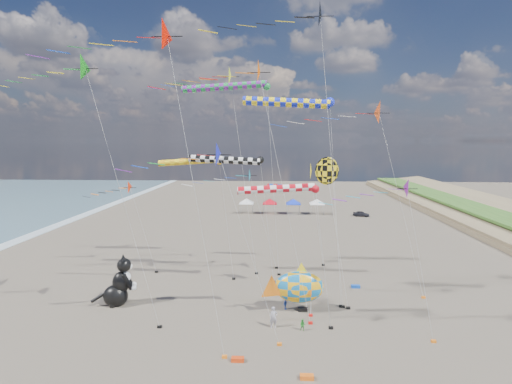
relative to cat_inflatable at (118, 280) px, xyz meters
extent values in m
plane|color=brown|center=(14.59, -11.37, -2.40)|extent=(260.00, 260.00, 0.00)
cone|color=#FF5D02|center=(14.16, -3.10, 18.77)|extent=(1.98, 2.12, 2.19)
cylinder|color=#B2B2B2|center=(16.05, -3.10, 8.18)|extent=(3.82, 0.02, 21.18)
cube|color=black|center=(17.95, -3.10, -2.30)|extent=(0.36, 0.24, 0.20)
cone|color=#158C18|center=(1.48, -4.47, 18.59)|extent=(2.08, 2.23, 2.30)
cylinder|color=#B2B2B2|center=(3.38, -4.47, 8.09)|extent=(3.82, 0.02, 21.00)
cube|color=black|center=(5.28, -4.47, -2.30)|extent=(0.36, 0.24, 0.20)
cone|color=black|center=(19.38, 0.45, 23.51)|extent=(2.33, 2.49, 2.57)
cylinder|color=#B2B2B2|center=(20.32, 0.45, 10.55)|extent=(1.91, 0.02, 25.92)
cube|color=black|center=(21.26, 0.45, -2.30)|extent=(0.36, 0.24, 0.20)
cone|color=red|center=(-2.15, 9.42, 7.68)|extent=(1.60, 1.71, 1.77)
cylinder|color=#B2B2B2|center=(-0.67, 9.42, 2.64)|extent=(2.97, 0.02, 10.09)
cube|color=black|center=(0.80, 9.42, -2.30)|extent=(0.36, 0.24, 0.20)
cone|color=#1A22BE|center=(12.55, -6.84, 12.17)|extent=(1.83, 1.96, 2.02)
cylinder|color=#B2B2B2|center=(13.91, -6.84, 4.88)|extent=(2.76, 0.02, 14.58)
cube|color=black|center=(15.28, -6.84, -2.30)|extent=(0.36, 0.24, 0.20)
cone|color=#EAFF24|center=(11.00, 9.51, 20.23)|extent=(2.10, 2.25, 2.32)
cylinder|color=#B2B2B2|center=(11.85, 9.51, 8.91)|extent=(1.72, 0.02, 22.63)
cube|color=black|center=(12.70, 9.51, -2.30)|extent=(0.36, 0.24, 0.20)
cone|color=#F01300|center=(8.91, -8.84, 20.07)|extent=(2.18, 2.34, 2.41)
cylinder|color=#B2B2B2|center=(10.11, -8.84, 8.83)|extent=(2.42, 0.02, 22.47)
cube|color=black|center=(11.31, -8.84, -2.30)|extent=(0.36, 0.24, 0.20)
cone|color=#811792|center=(25.41, -5.78, 9.57)|extent=(1.58, 1.69, 1.74)
cylinder|color=#B2B2B2|center=(26.32, -5.78, 3.58)|extent=(1.85, 0.02, 11.98)
cube|color=black|center=(27.23, -5.78, -2.30)|extent=(0.36, 0.24, 0.20)
cone|color=#1298C0|center=(12.71, 11.71, 9.13)|extent=(1.71, 1.83, 1.89)
cylinder|color=#B2B2B2|center=(13.88, 11.71, 3.36)|extent=(2.36, 0.02, 11.54)
cube|color=black|center=(15.05, 11.71, -2.30)|extent=(0.36, 0.24, 0.20)
cone|color=#ED4F15|center=(26.50, 3.13, 15.82)|extent=(2.36, 2.53, 2.61)
cylinder|color=#B2B2B2|center=(28.08, 3.13, 6.71)|extent=(3.18, 0.02, 18.22)
cube|color=black|center=(29.65, 3.13, -2.30)|extent=(0.36, 0.24, 0.20)
cylinder|color=red|center=(14.96, -3.92, 9.32)|extent=(6.23, 0.62, 0.62)
sphere|color=red|center=(18.07, -3.92, 9.32)|extent=(0.65, 0.65, 0.65)
cylinder|color=#B2B2B2|center=(18.82, -3.92, 3.46)|extent=(1.52, 0.02, 11.72)
cube|color=black|center=(19.57, -3.92, -2.30)|extent=(0.36, 0.24, 0.20)
cylinder|color=black|center=(9.39, 6.75, 11.11)|extent=(7.70, 0.76, 0.76)
sphere|color=black|center=(13.24, 6.75, 11.11)|extent=(0.79, 0.79, 0.79)
cylinder|color=#B2B2B2|center=(13.99, 6.75, 4.35)|extent=(1.52, 0.02, 13.52)
cube|color=black|center=(14.74, 6.75, -2.30)|extent=(0.36, 0.24, 0.20)
cylinder|color=green|center=(9.11, 9.26, 19.07)|extent=(9.45, 0.80, 0.80)
sphere|color=green|center=(13.84, 9.26, 19.07)|extent=(0.84, 0.84, 0.84)
cylinder|color=#B2B2B2|center=(14.59, 9.26, 8.33)|extent=(1.52, 0.02, 21.47)
cube|color=black|center=(15.34, 9.26, -2.30)|extent=(0.36, 0.24, 0.20)
cylinder|color=#1527D7|center=(15.78, 0.55, 16.51)|extent=(7.71, 0.81, 0.81)
sphere|color=#1527D7|center=(19.63, 0.55, 16.51)|extent=(0.85, 0.85, 0.85)
cylinder|color=#B2B2B2|center=(20.38, 0.55, 7.05)|extent=(1.52, 0.02, 18.92)
cube|color=black|center=(21.13, 0.55, -2.30)|extent=(0.36, 0.24, 0.20)
cylinder|color=red|center=(16.62, 13.13, 7.45)|extent=(5.54, 0.67, 0.67)
sphere|color=red|center=(19.39, 13.13, 7.45)|extent=(0.70, 0.70, 0.70)
cylinder|color=#B2B2B2|center=(20.14, 13.13, 2.52)|extent=(1.52, 0.02, 9.86)
cube|color=black|center=(20.89, 13.13, -2.30)|extent=(0.36, 0.24, 0.20)
cylinder|color=#EAA813|center=(5.40, 7.49, 10.90)|extent=(6.65, 0.69, 0.69)
sphere|color=#EAA813|center=(8.73, 7.49, 10.90)|extent=(0.72, 0.72, 0.72)
cylinder|color=#B2B2B2|center=(9.48, 7.49, 4.25)|extent=(1.52, 0.02, 13.31)
cube|color=black|center=(10.23, 7.49, -2.30)|extent=(0.36, 0.24, 0.20)
ellipsoid|color=yellow|center=(19.71, 2.16, 10.31)|extent=(2.20, 0.40, 2.64)
cone|color=yellow|center=(18.21, 2.16, 10.31)|extent=(0.12, 1.80, 1.80)
cylinder|color=#B2B2B2|center=(20.71, 1.16, 3.95)|extent=(2.03, 2.03, 12.72)
cube|color=black|center=(21.71, 0.16, -2.30)|extent=(0.36, 0.24, 0.20)
ellipsoid|color=#1374BA|center=(17.08, -0.60, -0.08)|extent=(4.79, 2.94, 2.98)
cone|color=orange|center=(14.50, -0.60, -0.08)|extent=(2.14, 0.71, 2.19)
cone|color=yellow|center=(17.28, -0.60, 1.41)|extent=(1.56, 0.53, 1.59)
cylinder|color=#B2B2B2|center=(18.18, -1.10, -1.49)|extent=(0.24, 1.04, 1.85)
cube|color=red|center=(18.08, -1.60, -2.30)|extent=(0.36, 0.24, 0.20)
imported|color=#93909C|center=(14.80, -3.96, -1.50)|extent=(0.73, 0.55, 1.81)
imported|color=#248A29|center=(17.20, -4.39, -1.91)|extent=(0.56, 0.48, 0.99)
imported|color=#2647A7|center=(15.87, -0.19, -1.91)|extent=(0.52, 0.61, 0.99)
cube|color=red|center=(12.30, -9.24, -2.25)|extent=(0.90, 0.44, 0.30)
cube|color=blue|center=(23.46, 5.64, -2.25)|extent=(0.90, 0.44, 0.30)
cube|color=black|center=(17.47, -0.55, -2.25)|extent=(0.90, 0.44, 0.30)
cube|color=orange|center=(17.04, -11.12, -2.25)|extent=(0.90, 0.44, 0.30)
cube|color=white|center=(8.59, 48.63, -0.15)|extent=(3.00, 3.00, 0.15)
pyramid|color=white|center=(8.59, 48.63, 0.90)|extent=(4.20, 4.20, 1.00)
cylinder|color=#999999|center=(7.29, 47.33, -1.30)|extent=(0.08, 0.08, 2.20)
cylinder|color=#999999|center=(9.89, 47.33, -1.30)|extent=(0.08, 0.08, 2.20)
cylinder|color=#999999|center=(7.29, 49.93, -1.30)|extent=(0.08, 0.08, 2.20)
cylinder|color=#999999|center=(9.89, 49.93, -1.30)|extent=(0.08, 0.08, 2.20)
cube|color=red|center=(13.59, 48.63, -0.15)|extent=(3.00, 3.00, 0.15)
pyramid|color=red|center=(13.59, 48.63, 0.90)|extent=(4.20, 4.20, 1.00)
cylinder|color=#999999|center=(12.29, 47.33, -1.30)|extent=(0.08, 0.08, 2.20)
cylinder|color=#999999|center=(14.89, 47.33, -1.30)|extent=(0.08, 0.08, 2.20)
cylinder|color=#999999|center=(12.29, 49.93, -1.30)|extent=(0.08, 0.08, 2.20)
cylinder|color=#999999|center=(14.89, 49.93, -1.30)|extent=(0.08, 0.08, 2.20)
cube|color=#1530D4|center=(18.59, 48.63, -0.15)|extent=(3.00, 3.00, 0.15)
pyramid|color=#1530D4|center=(18.59, 48.63, 0.90)|extent=(4.20, 4.20, 1.00)
cylinder|color=#999999|center=(17.29, 47.33, -1.30)|extent=(0.08, 0.08, 2.20)
cylinder|color=#999999|center=(19.89, 47.33, -1.30)|extent=(0.08, 0.08, 2.20)
cylinder|color=#999999|center=(17.29, 49.93, -1.30)|extent=(0.08, 0.08, 2.20)
cylinder|color=#999999|center=(19.89, 49.93, -1.30)|extent=(0.08, 0.08, 2.20)
cube|color=white|center=(23.59, 48.63, -0.15)|extent=(3.00, 3.00, 0.15)
pyramid|color=white|center=(23.59, 48.63, 0.90)|extent=(4.20, 4.20, 1.00)
cylinder|color=#999999|center=(22.29, 47.33, -1.30)|extent=(0.08, 0.08, 2.20)
cylinder|color=#999999|center=(24.89, 47.33, -1.30)|extent=(0.08, 0.08, 2.20)
cylinder|color=#999999|center=(22.29, 49.93, -1.30)|extent=(0.08, 0.08, 2.20)
cylinder|color=#999999|center=(24.89, 49.93, -1.30)|extent=(0.08, 0.08, 2.20)
imported|color=#26262D|center=(32.54, 46.63, -1.84)|extent=(3.54, 2.36, 1.12)
camera|label=1|loc=(14.96, -35.65, 13.12)|focal=28.00mm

